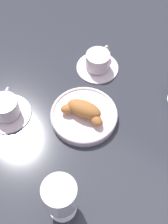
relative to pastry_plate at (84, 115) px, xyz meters
The scene contains 6 objects.
ground_plane 0.03m from the pastry_plate, 29.70° to the right, with size 2.20×2.20×0.00m, color #2D3038.
pastry_plate is the anchor object (origin of this frame).
croissant_large 0.03m from the pastry_plate, 101.81° to the left, with size 0.13×0.08×0.04m.
coffee_cup_near 0.22m from the pastry_plate, 33.16° to the left, with size 0.14×0.14×0.06m.
coffee_cup_far 0.20m from the pastry_plate, 66.23° to the right, with size 0.14×0.14×0.06m.
juice_glass_right 0.27m from the pastry_plate, 115.60° to the left, with size 0.08×0.08×0.14m.
Camera 1 is at (-0.29, 0.37, 0.72)m, focal length 47.03 mm.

